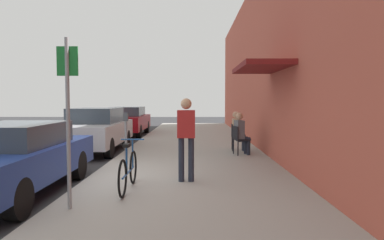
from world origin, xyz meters
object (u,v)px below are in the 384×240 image
at_px(parking_meter, 126,133).
at_px(cafe_chair_1, 236,135).
at_px(parked_car_1, 95,129).
at_px(parked_car_2, 127,120).
at_px(cafe_chair_0, 239,138).
at_px(seated_patron_0, 241,132).
at_px(bicycle_0, 128,171).
at_px(seated_patron_1, 238,130).
at_px(parked_car_0, 12,158).
at_px(street_sign, 68,110).
at_px(pedestrian_standing, 186,133).

height_order(parking_meter, cafe_chair_1, parking_meter).
xyz_separation_m(parked_car_1, parked_car_2, (0.00, 5.81, -0.02)).
xyz_separation_m(parked_car_1, cafe_chair_0, (4.77, -1.37, -0.15)).
xyz_separation_m(parking_meter, seated_patron_0, (3.28, 1.22, -0.07)).
relative_size(bicycle_0, seated_patron_1, 1.33).
bearing_deg(parking_meter, cafe_chair_0, 20.43).
height_order(parking_meter, seated_patron_0, parking_meter).
bearing_deg(bicycle_0, parked_car_2, 100.80).
distance_m(parking_meter, cafe_chair_0, 3.45).
relative_size(parked_car_0, street_sign, 1.69).
xyz_separation_m(parked_car_2, pedestrian_standing, (3.24, -10.78, 0.37)).
relative_size(parked_car_2, pedestrian_standing, 2.59).
xyz_separation_m(parked_car_0, seated_patron_0, (4.83, 4.24, 0.11)).
height_order(parking_meter, bicycle_0, parking_meter).
height_order(street_sign, seated_patron_0, street_sign).
distance_m(parked_car_2, parking_meter, 8.52).
bearing_deg(seated_patron_1, parked_car_1, 174.28).
relative_size(seated_patron_0, pedestrian_standing, 0.76).
relative_size(parked_car_1, parked_car_2, 1.00).
bearing_deg(seated_patron_1, street_sign, -117.81).
relative_size(parked_car_2, parking_meter, 3.33).
bearing_deg(seated_patron_1, parking_meter, -147.60).
relative_size(seated_patron_0, cafe_chair_1, 1.48).
height_order(parked_car_0, parked_car_2, parked_car_2).
height_order(parking_meter, seated_patron_1, parking_meter).
height_order(parked_car_0, street_sign, street_sign).
distance_m(street_sign, seated_patron_0, 6.44).
distance_m(cafe_chair_0, cafe_chair_1, 0.89).
bearing_deg(parking_meter, parked_car_1, 121.14).
height_order(bicycle_0, seated_patron_1, seated_patron_1).
bearing_deg(parked_car_1, seated_patron_1, -5.72).
bearing_deg(pedestrian_standing, bicycle_0, -146.40).
height_order(parking_meter, pedestrian_standing, pedestrian_standing).
bearing_deg(parking_meter, cafe_chair_1, 32.92).
relative_size(parked_car_2, cafe_chair_1, 5.06).
distance_m(parked_car_2, street_sign, 12.73).
xyz_separation_m(parked_car_1, seated_patron_1, (4.83, -0.48, 0.04)).
distance_m(parked_car_1, street_sign, 7.02).
relative_size(parked_car_0, seated_patron_1, 3.41).
distance_m(parking_meter, seated_patron_0, 3.50).
bearing_deg(parked_car_2, parked_car_1, -90.00).
xyz_separation_m(parked_car_0, parked_car_2, (0.00, 11.40, 0.04)).
bearing_deg(cafe_chair_0, parked_car_0, -138.48).
bearing_deg(pedestrian_standing, cafe_chair_1, 71.19).
height_order(seated_patron_0, cafe_chair_1, seated_patron_0).
height_order(cafe_chair_1, seated_patron_1, seated_patron_1).
xyz_separation_m(parked_car_2, street_sign, (1.50, -12.61, 0.89)).
bearing_deg(parked_car_2, cafe_chair_1, -52.83).
relative_size(parked_car_2, seated_patron_1, 3.41).
height_order(parked_car_1, seated_patron_0, parked_car_1).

